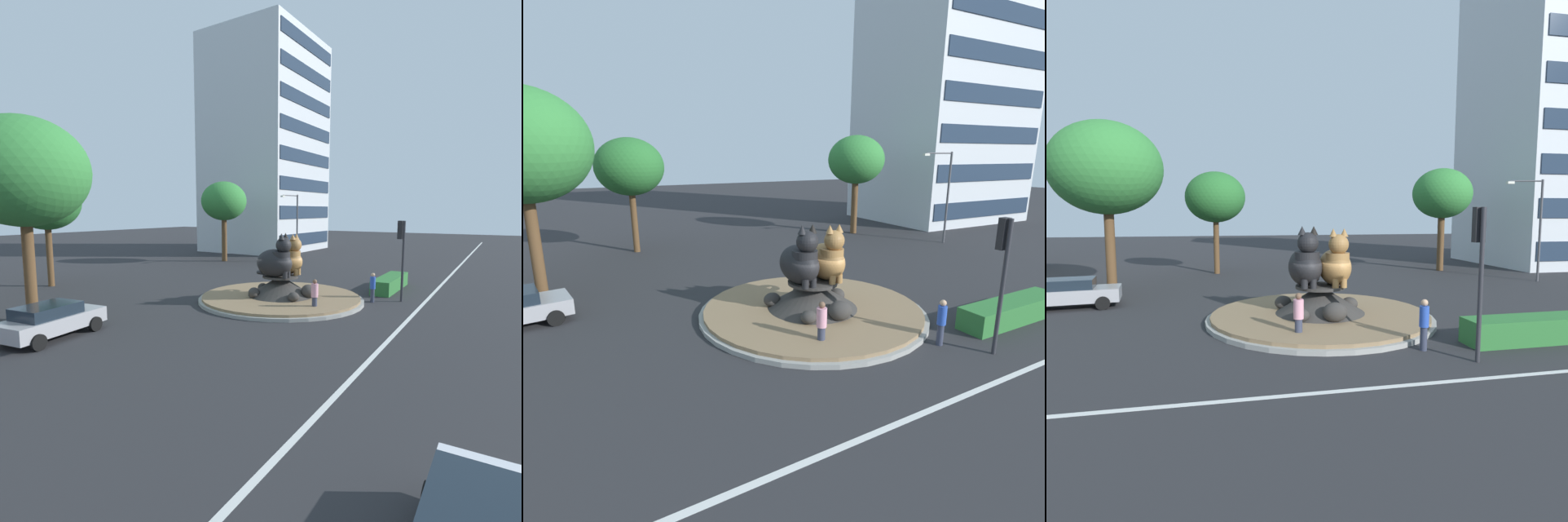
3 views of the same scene
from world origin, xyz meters
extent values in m
plane|color=#28282B|center=(0.00, 0.00, 0.00)|extent=(160.00, 160.00, 0.00)
cube|color=silver|center=(0.00, -7.33, 0.00)|extent=(112.00, 0.20, 0.01)
cylinder|color=gray|center=(0.00, 0.00, 0.09)|extent=(9.58, 9.58, 0.18)
cylinder|color=#846B4C|center=(0.00, 0.00, 0.25)|extent=(9.20, 9.20, 0.14)
cone|color=#33302D|center=(0.00, 0.00, 0.90)|extent=(3.82, 3.82, 1.17)
cylinder|color=#33302D|center=(0.00, 0.00, 1.43)|extent=(2.10, 2.10, 0.12)
ellipsoid|color=#33302D|center=(1.33, 0.08, 0.61)|extent=(0.74, 0.68, 0.59)
ellipsoid|color=#33302D|center=(0.20, 1.34, 0.60)|extent=(0.71, 0.57, 0.56)
ellipsoid|color=#33302D|center=(-1.45, 0.93, 0.62)|extent=(0.76, 0.60, 0.60)
ellipsoid|color=#33302D|center=(-1.09, -1.41, 0.57)|extent=(0.64, 0.61, 0.51)
ellipsoid|color=#33302D|center=(0.17, -1.72, 0.70)|extent=(0.97, 0.84, 0.77)
ellipsoid|color=black|center=(-0.64, 0.07, 2.28)|extent=(1.40, 2.19, 1.59)
cylinder|color=black|center=(-0.64, -0.37, 2.46)|extent=(1.04, 1.04, 0.99)
sphere|color=black|center=(-0.64, -0.53, 3.33)|extent=(0.87, 0.87, 0.87)
torus|color=black|center=(-0.28, 0.96, 1.65)|extent=(0.95, 0.95, 0.20)
cone|color=black|center=(-0.40, -0.53, 3.83)|extent=(0.36, 0.36, 0.36)
cone|color=black|center=(-0.88, -0.53, 3.83)|extent=(0.36, 0.36, 0.36)
cylinder|color=black|center=(-0.46, -0.73, 1.69)|extent=(0.28, 0.28, 0.40)
cylinder|color=black|center=(-0.82, -0.73, 1.69)|extent=(0.28, 0.28, 0.40)
ellipsoid|color=#9E703D|center=(0.64, 0.00, 2.25)|extent=(1.34, 2.10, 1.53)
cylinder|color=#9E703D|center=(0.64, -0.42, 2.42)|extent=(0.99, 0.99, 0.95)
sphere|color=#9E703D|center=(0.64, -0.57, 3.26)|extent=(0.84, 0.84, 0.84)
torus|color=#9E703D|center=(0.98, 0.86, 1.64)|extent=(1.08, 1.08, 0.19)
cone|color=#9E703D|center=(0.87, -0.57, 3.74)|extent=(0.34, 0.34, 0.34)
cone|color=#9E703D|center=(0.41, -0.57, 3.74)|extent=(0.34, 0.34, 0.34)
cylinder|color=#9E703D|center=(0.81, -0.76, 1.68)|extent=(0.27, 0.27, 0.38)
cylinder|color=#9E703D|center=(0.47, -0.76, 1.68)|extent=(0.27, 0.27, 0.38)
cylinder|color=#2D2D33|center=(3.43, -6.12, 2.34)|extent=(0.14, 0.14, 4.68)
cube|color=black|center=(3.44, -5.90, 4.15)|extent=(0.33, 0.25, 1.05)
sphere|color=red|center=(3.45, -5.82, 4.47)|extent=(0.18, 0.18, 0.18)
sphere|color=#392706|center=(3.45, -5.82, 4.15)|extent=(0.18, 0.18, 0.18)
sphere|color=black|center=(3.45, -5.82, 3.84)|extent=(0.18, 0.18, 0.18)
cube|color=silver|center=(26.74, 17.01, 13.42)|extent=(14.36, 12.41, 26.84)
cube|color=#233347|center=(26.59, 10.93, 1.68)|extent=(13.22, 0.43, 1.53)
cube|color=#233347|center=(26.59, 10.93, 5.03)|extent=(13.22, 0.43, 1.53)
cube|color=#233347|center=(26.59, 10.93, 8.39)|extent=(13.22, 0.43, 1.53)
cube|color=#233347|center=(26.59, 10.93, 11.74)|extent=(13.22, 0.43, 1.53)
cube|color=#233347|center=(26.59, 10.93, 15.10)|extent=(13.22, 0.43, 1.53)
cube|color=#233347|center=(26.59, 10.93, 18.45)|extent=(13.22, 0.43, 1.53)
cube|color=#2D7033|center=(6.68, -4.64, 0.45)|extent=(5.23, 1.20, 0.90)
cylinder|color=brown|center=(-4.33, 15.91, 2.02)|extent=(0.42, 0.42, 4.04)
ellipsoid|color=#286B2D|center=(-4.33, 15.91, 5.84)|extent=(4.50, 4.50, 3.83)
cylinder|color=brown|center=(-10.08, 8.02, 2.32)|extent=(0.53, 0.53, 4.64)
cylinder|color=brown|center=(13.48, 14.09, 2.17)|extent=(0.54, 0.54, 4.35)
ellipsoid|color=#337F38|center=(13.48, 14.09, 6.22)|extent=(4.67, 4.67, 3.97)
cylinder|color=#4C4C51|center=(17.05, 7.44, 3.42)|extent=(0.16, 0.16, 6.83)
cylinder|color=#4C4C51|center=(16.04, 7.74, 6.73)|extent=(2.03, 0.69, 0.10)
cube|color=silver|center=(15.04, 8.04, 6.63)|extent=(0.50, 0.24, 0.16)
cylinder|color=#33384C|center=(2.36, -4.73, 0.40)|extent=(0.24, 0.24, 0.79)
cylinder|color=#284CB2|center=(2.36, -4.73, 1.14)|extent=(0.31, 0.31, 0.69)
sphere|color=tan|center=(2.36, -4.73, 1.60)|extent=(0.23, 0.23, 0.23)
cylinder|color=#33384C|center=(-1.47, -2.83, 0.40)|extent=(0.27, 0.27, 0.80)
cylinder|color=pink|center=(-1.47, -2.83, 1.15)|extent=(0.36, 0.36, 0.70)
sphere|color=brown|center=(-1.47, -2.83, 1.61)|extent=(0.23, 0.23, 0.23)
cylinder|color=black|center=(-9.85, 5.82, 0.32)|extent=(0.66, 0.30, 0.64)
cylinder|color=black|center=(-9.60, 4.00, 0.32)|extent=(0.66, 0.30, 0.64)
camera|label=1|loc=(-20.62, -11.30, 5.26)|focal=28.09mm
camera|label=2|loc=(-9.18, -13.84, 6.64)|focal=28.39mm
camera|label=3|loc=(-4.20, -17.24, 4.41)|focal=29.16mm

